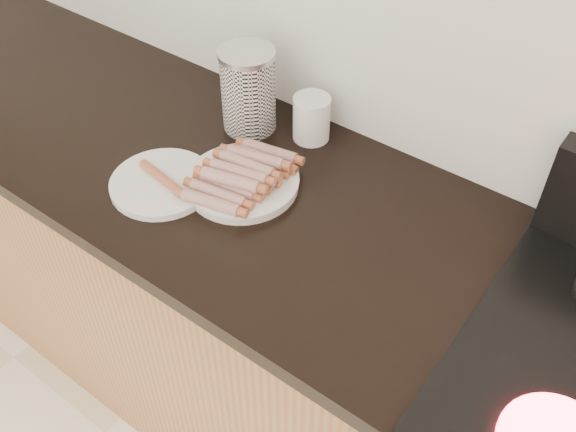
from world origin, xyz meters
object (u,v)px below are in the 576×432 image
Objects in this scene: main_plate at (242,183)px; side_plate at (162,183)px; canister at (248,90)px; mug at (312,118)px.

side_plate is (-0.14, -0.10, -0.00)m from main_plate.
side_plate is 1.12× the size of canister.
main_plate is at bearing -55.25° from canister.
main_plate is at bearing 36.40° from side_plate.
side_plate is 2.07× the size of mug.
main_plate is 0.24m from canister.
main_plate is 1.08× the size of side_plate.
main_plate is 0.24m from mug.
canister is at bearing 87.07° from side_plate.
canister reaches higher than mug.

